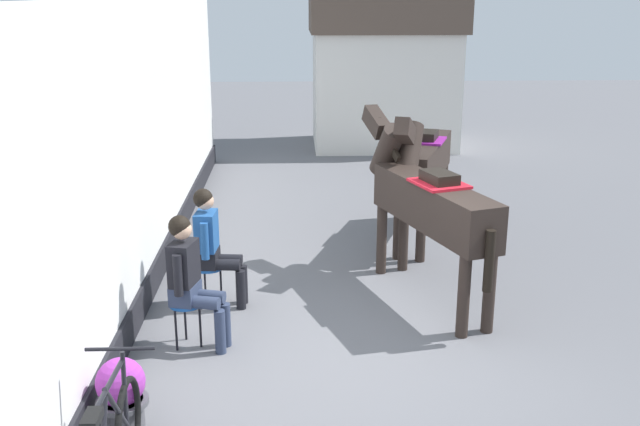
# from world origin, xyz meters

# --- Properties ---
(ground_plane) EXTENTS (40.00, 40.00, 0.00)m
(ground_plane) POSITION_xyz_m (0.00, 3.00, 0.00)
(ground_plane) COLOR slate
(pub_facade_wall) EXTENTS (0.34, 14.00, 3.40)m
(pub_facade_wall) POSITION_xyz_m (-2.55, 1.50, 1.54)
(pub_facade_wall) COLOR white
(pub_facade_wall) RESTS_ON ground_plane
(distant_cottage) EXTENTS (3.40, 2.60, 3.50)m
(distant_cottage) POSITION_xyz_m (1.40, 10.15, 1.80)
(distant_cottage) COLOR silver
(distant_cottage) RESTS_ON ground_plane
(seated_visitor_near) EXTENTS (0.61, 0.48, 1.39)m
(seated_visitor_near) POSITION_xyz_m (-1.73, 0.03, 0.78)
(seated_visitor_near) COLOR #194C99
(seated_visitor_near) RESTS_ON ground_plane
(seated_visitor_far) EXTENTS (0.61, 0.49, 1.39)m
(seated_visitor_far) POSITION_xyz_m (-1.62, 1.04, 0.78)
(seated_visitor_far) COLOR #194C99
(seated_visitor_far) RESTS_ON ground_plane
(saddled_horse_near) EXTENTS (1.24, 2.88, 2.06)m
(saddled_horse_near) POSITION_xyz_m (0.84, 1.23, 1.16)
(saddled_horse_near) COLOR #2D231E
(saddled_horse_near) RESTS_ON ground_plane
(saddled_horse_far) EXTENTS (1.27, 2.87, 2.06)m
(saddled_horse_far) POSITION_xyz_m (1.13, 3.23, 1.16)
(saddled_horse_far) COLOR #2D231E
(saddled_horse_far) RESTS_ON ground_plane
(flower_planter_near) EXTENTS (0.43, 0.43, 0.64)m
(flower_planter_near) POSITION_xyz_m (-2.11, -1.44, 0.33)
(flower_planter_near) COLOR #4C4C51
(flower_planter_near) RESTS_ON ground_plane
(satchel_bag) EXTENTS (0.18, 0.30, 0.20)m
(satchel_bag) POSITION_xyz_m (-2.02, 2.09, 0.10)
(satchel_bag) COLOR black
(satchel_bag) RESTS_ON ground_plane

